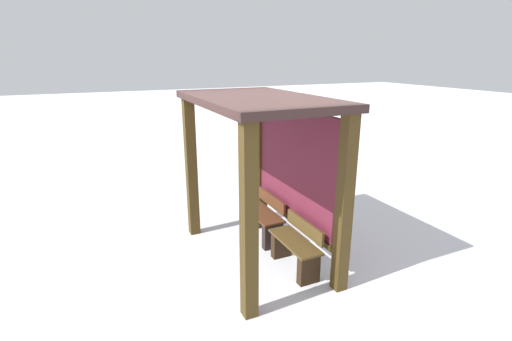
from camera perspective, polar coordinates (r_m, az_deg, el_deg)
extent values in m
plane|color=silver|center=(5.94, 0.11, -12.89)|extent=(60.00, 60.00, 0.00)
cube|color=#423012|center=(6.32, -9.78, 0.29)|extent=(0.17, 0.17, 2.34)
cube|color=#423012|center=(4.20, -1.08, -8.31)|extent=(0.17, 0.17, 2.34)
cube|color=#423012|center=(6.75, 0.86, 1.61)|extent=(0.17, 0.17, 2.34)
cube|color=#423012|center=(4.81, 13.24, -5.34)|extent=(0.17, 0.17, 2.34)
cube|color=#352220|center=(5.18, 0.13, 10.65)|extent=(2.68, 1.57, 0.10)
cube|color=maroon|center=(5.67, 6.07, 0.92)|extent=(2.23, 0.08, 1.67)
cube|color=#423012|center=(5.97, 5.63, -7.37)|extent=(2.23, 0.06, 0.08)
cube|color=#522D18|center=(6.31, 0.95, -6.47)|extent=(0.97, 0.38, 0.03)
cube|color=#522D18|center=(6.30, 2.36, -4.58)|extent=(0.92, 0.04, 0.20)
cube|color=black|center=(6.09, 2.52, -9.79)|extent=(0.12, 0.32, 0.43)
cube|color=black|center=(6.72, -0.49, -7.09)|extent=(0.12, 0.32, 0.43)
cube|color=#4F3C1C|center=(5.46, 5.88, -10.66)|extent=(0.97, 0.35, 0.03)
cube|color=#4F3C1C|center=(5.45, 7.39, -8.48)|extent=(0.92, 0.04, 0.20)
cube|color=black|center=(5.29, 7.98, -14.56)|extent=(0.12, 0.30, 0.42)
cube|color=black|center=(5.86, 3.88, -11.05)|extent=(0.12, 0.30, 0.42)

